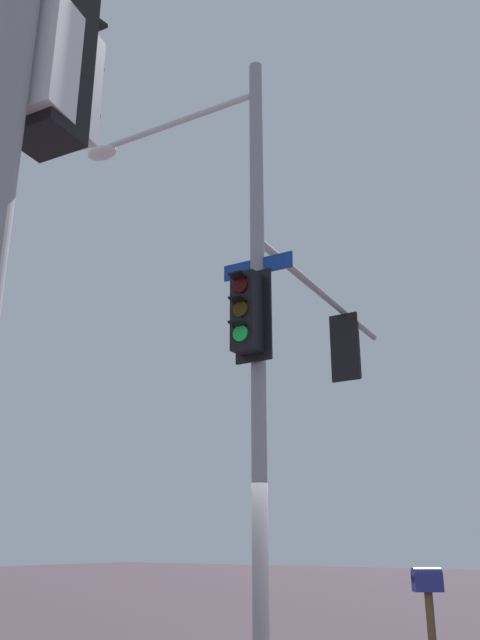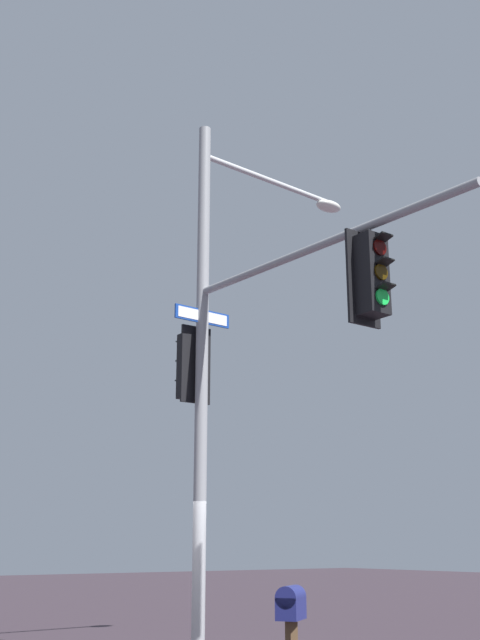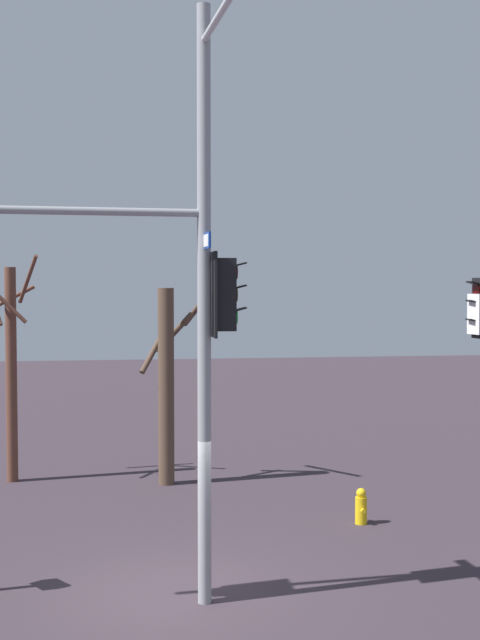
% 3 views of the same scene
% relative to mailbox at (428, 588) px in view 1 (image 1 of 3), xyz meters
% --- Properties ---
extents(main_signal_pole_assembly, '(3.98, 6.06, 9.03)m').
position_rel_mailbox_xyz_m(main_signal_pole_assembly, '(1.23, 2.58, 4.06)').
color(main_signal_pole_assembly, gray).
rests_on(main_signal_pole_assembly, ground).
extents(secondary_pole_assembly, '(0.45, 0.76, 8.16)m').
position_rel_mailbox_xyz_m(secondary_pole_assembly, '(-0.94, 8.91, 3.09)').
color(secondary_pole_assembly, gray).
rests_on(secondary_pole_assembly, ground).
extents(mailbox, '(0.50, 0.45, 1.41)m').
position_rel_mailbox_xyz_m(mailbox, '(0.00, 0.00, 0.00)').
color(mailbox, '#4C3823').
rests_on(mailbox, ground).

